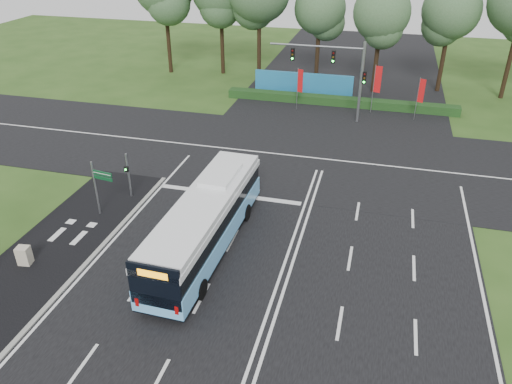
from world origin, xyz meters
TOP-DOWN VIEW (x-y plane):
  - ground at (0.00, 0.00)m, footprint 120.00×120.00m
  - road_main at (0.00, 0.00)m, footprint 20.00×120.00m
  - road_cross at (0.00, 12.00)m, footprint 120.00×14.00m
  - bike_path at (-12.50, -3.00)m, footprint 5.00×18.00m
  - kerb_strip at (-10.10, -3.00)m, footprint 0.25×18.00m
  - city_bus at (-4.40, -1.08)m, footprint 2.88×12.18m
  - pedestrian_signal at (-11.14, 3.13)m, footprint 0.25×0.40m
  - street_sign at (-11.68, 0.66)m, footprint 1.38×0.27m
  - utility_cabinet at (-13.18, -4.79)m, footprint 0.72×0.62m
  - banner_flag_left at (-3.58, 22.20)m, footprint 0.55×0.27m
  - banner_flag_mid at (3.27, 23.16)m, footprint 0.66×0.17m
  - banner_flag_right at (7.09, 22.13)m, footprint 0.53×0.27m
  - traffic_light_gantry at (0.21, 20.50)m, footprint 8.41×0.28m
  - hedge at (0.00, 24.50)m, footprint 22.00×1.20m
  - blue_hoarding at (-4.00, 27.00)m, footprint 10.00×0.30m

SIDE VIEW (x-z plane):
  - ground at x=0.00m, z-range 0.00..0.00m
  - road_main at x=0.00m, z-range 0.00..0.04m
  - road_cross at x=0.00m, z-range 0.00..0.05m
  - bike_path at x=-12.50m, z-range 0.00..0.06m
  - kerb_strip at x=-10.10m, z-range 0.00..0.12m
  - hedge at x=0.00m, z-range 0.00..0.80m
  - utility_cabinet at x=-13.18m, z-range 0.00..1.08m
  - blue_hoarding at x=-4.00m, z-range 0.00..2.20m
  - pedestrian_signal at x=-11.14m, z-range 0.14..3.22m
  - city_bus at x=-4.40m, z-range 0.01..3.49m
  - street_sign at x=-11.68m, z-range 0.49..4.06m
  - banner_flag_right at x=7.09m, z-range 0.62..4.49m
  - banner_flag_left at x=-3.58m, z-range 0.63..4.58m
  - banner_flag_mid at x=3.27m, z-range 0.69..5.17m
  - traffic_light_gantry at x=0.21m, z-range 1.16..8.16m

